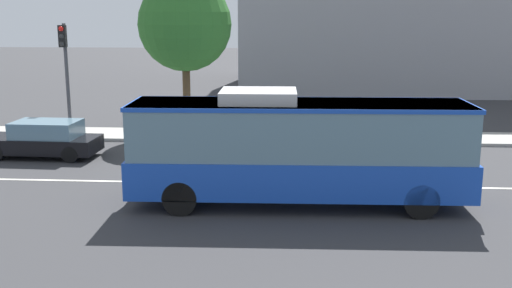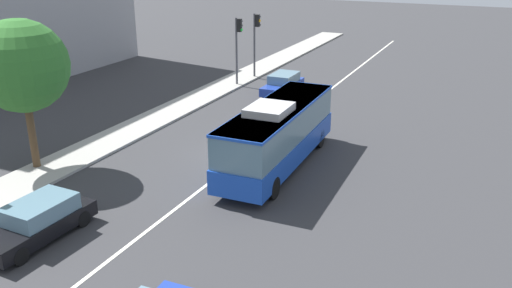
{
  "view_description": "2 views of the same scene",
  "coord_description": "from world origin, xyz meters",
  "px_view_note": "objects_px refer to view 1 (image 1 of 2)",
  "views": [
    {
      "loc": [
        -1.16,
        -19.52,
        5.66
      ],
      "look_at": [
        -2.46,
        0.27,
        1.33
      ],
      "focal_mm": 42.31,
      "sensor_mm": 36.0,
      "label": 1
    },
    {
      "loc": [
        -23.72,
        -11.43,
        10.42
      ],
      "look_at": [
        -2.04,
        -1.38,
        1.41
      ],
      "focal_mm": 37.54,
      "sensor_mm": 36.0,
      "label": 2
    }
  ],
  "objects_px": {
    "sedan_black": "(43,139)",
    "street_tree_kerbside_left": "(185,25)",
    "transit_bus": "(298,146)",
    "traffic_light_mid_block": "(65,61)"
  },
  "relations": [
    {
      "from": "traffic_light_mid_block",
      "to": "transit_bus",
      "type": "bearing_deg",
      "value": 44.48
    },
    {
      "from": "transit_bus",
      "to": "traffic_light_mid_block",
      "type": "relative_size",
      "value": 1.93
    },
    {
      "from": "traffic_light_mid_block",
      "to": "street_tree_kerbside_left",
      "type": "relative_size",
      "value": 0.71
    },
    {
      "from": "transit_bus",
      "to": "traffic_light_mid_block",
      "type": "xyz_separation_m",
      "value": [
        -10.37,
        8.96,
        1.75
      ]
    },
    {
      "from": "transit_bus",
      "to": "street_tree_kerbside_left",
      "type": "bearing_deg",
      "value": 114.83
    },
    {
      "from": "transit_bus",
      "to": "sedan_black",
      "type": "bearing_deg",
      "value": 150.21
    },
    {
      "from": "transit_bus",
      "to": "traffic_light_mid_block",
      "type": "distance_m",
      "value": 13.81
    },
    {
      "from": "traffic_light_mid_block",
      "to": "sedan_black",
      "type": "bearing_deg",
      "value": -0.38
    },
    {
      "from": "transit_bus",
      "to": "street_tree_kerbside_left",
      "type": "distance_m",
      "value": 12.3
    },
    {
      "from": "sedan_black",
      "to": "street_tree_kerbside_left",
      "type": "distance_m",
      "value": 8.34
    }
  ]
}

